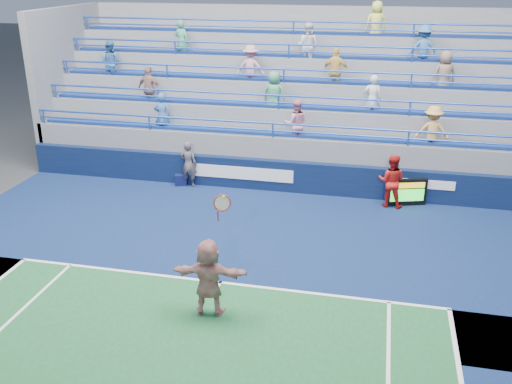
% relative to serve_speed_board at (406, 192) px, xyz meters
% --- Properties ---
extents(ground, '(120.00, 120.00, 0.00)m').
position_rel_serve_speed_board_xyz_m(ground, '(-4.58, -6.10, -0.46)').
color(ground, '#333538').
extents(sponsor_wall, '(18.00, 0.32, 1.10)m').
position_rel_serve_speed_board_xyz_m(sponsor_wall, '(-4.58, 0.40, 0.09)').
color(sponsor_wall, '#091535').
rests_on(sponsor_wall, ground).
extents(bleacher_stand, '(18.00, 5.60, 6.13)m').
position_rel_serve_speed_board_xyz_m(bleacher_stand, '(-4.58, 4.17, 1.09)').
color(bleacher_stand, slate).
rests_on(bleacher_stand, ground).
extents(serve_speed_board, '(1.29, 0.53, 0.91)m').
position_rel_serve_speed_board_xyz_m(serve_speed_board, '(0.00, 0.00, 0.00)').
color(serve_speed_board, black).
rests_on(serve_speed_board, ground).
extents(judge_chair, '(0.52, 0.53, 0.72)m').
position_rel_serve_speed_board_xyz_m(judge_chair, '(-7.85, 0.20, -0.23)').
color(judge_chair, '#0C113D').
rests_on(judge_chair, ground).
extents(tennis_player, '(1.74, 0.71, 2.93)m').
position_rel_serve_speed_board_xyz_m(tennis_player, '(-4.46, -7.39, 0.46)').
color(tennis_player, silver).
rests_on(tennis_player, ground).
extents(line_judge, '(0.63, 0.44, 1.66)m').
position_rel_serve_speed_board_xyz_m(line_judge, '(-7.51, 0.14, 0.37)').
color(line_judge, '#151F3B').
rests_on(line_judge, ground).
extents(ball_girl, '(0.93, 0.77, 1.76)m').
position_rel_serve_speed_board_xyz_m(ball_girl, '(-0.52, -0.19, 0.42)').
color(ball_girl, red).
rests_on(ball_girl, ground).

